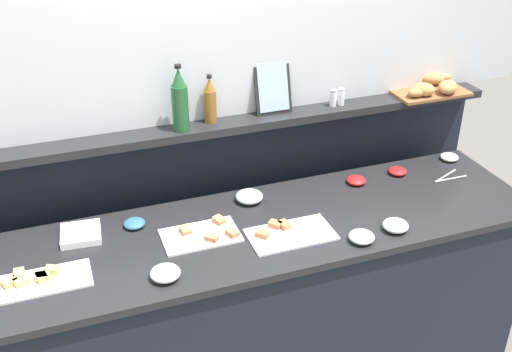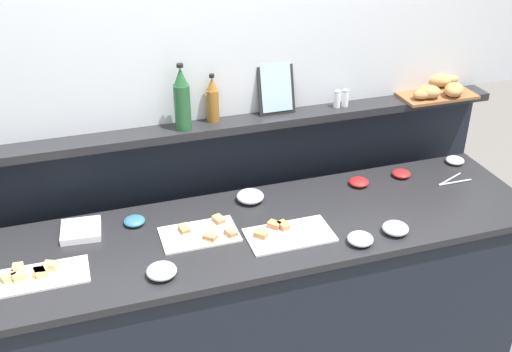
# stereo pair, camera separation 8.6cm
# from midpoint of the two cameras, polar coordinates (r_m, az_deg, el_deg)

# --- Properties ---
(ground_plane) EXTENTS (12.00, 12.00, 0.00)m
(ground_plane) POSITION_cam_midpoint_polar(r_m,az_deg,el_deg) (3.75, -3.05, -11.82)
(ground_plane) COLOR slate
(buffet_counter) EXTENTS (2.76, 0.69, 0.92)m
(buffet_counter) POSITION_cam_midpoint_polar(r_m,az_deg,el_deg) (3.01, -0.24, -12.31)
(buffet_counter) COLOR black
(buffet_counter) RESTS_ON ground_plane
(back_ledge_unit) EXTENTS (2.97, 0.22, 1.26)m
(back_ledge_unit) POSITION_cam_midpoint_polar(r_m,az_deg,el_deg) (3.29, -2.99, -4.00)
(back_ledge_unit) COLOR black
(back_ledge_unit) RESTS_ON ground_plane
(sandwich_platter_side) EXTENTS (0.38, 0.18, 0.04)m
(sandwich_platter_side) POSITION_cam_midpoint_polar(r_m,az_deg,el_deg) (2.59, -18.87, -8.74)
(sandwich_platter_side) COLOR white
(sandwich_platter_side) RESTS_ON buffet_counter
(sandwich_platter_rear) EXTENTS (0.34, 0.21, 0.04)m
(sandwich_platter_rear) POSITION_cam_midpoint_polar(r_m,az_deg,el_deg) (2.70, -4.12, -5.34)
(sandwich_platter_rear) COLOR white
(sandwich_platter_rear) RESTS_ON buffet_counter
(sandwich_platter_front) EXTENTS (0.38, 0.21, 0.04)m
(sandwich_platter_front) POSITION_cam_midpoint_polar(r_m,az_deg,el_deg) (2.69, 3.78, -5.40)
(sandwich_platter_front) COLOR white
(sandwich_platter_front) RESTS_ON buffet_counter
(glass_bowl_large) EXTENTS (0.11, 0.11, 0.05)m
(glass_bowl_large) POSITION_cam_midpoint_polar(r_m,az_deg,el_deg) (2.68, 10.60, -5.82)
(glass_bowl_large) COLOR silver
(glass_bowl_large) RESTS_ON buffet_counter
(glass_bowl_medium) EXTENTS (0.12, 0.12, 0.05)m
(glass_bowl_medium) POSITION_cam_midpoint_polar(r_m,az_deg,el_deg) (2.48, -7.79, -8.81)
(glass_bowl_medium) COLOR silver
(glass_bowl_medium) RESTS_ON buffet_counter
(glass_bowl_small) EXTENTS (0.12, 0.12, 0.05)m
(glass_bowl_small) POSITION_cam_midpoint_polar(r_m,az_deg,el_deg) (2.78, 13.72, -4.79)
(glass_bowl_small) COLOR silver
(glass_bowl_small) RESTS_ON buffet_counter
(glass_bowl_extra) EXTENTS (0.13, 0.13, 0.05)m
(glass_bowl_extra) POSITION_cam_midpoint_polar(r_m,az_deg,el_deg) (2.92, 0.29, -1.95)
(glass_bowl_extra) COLOR silver
(glass_bowl_extra) RESTS_ON buffet_counter
(condiment_bowl_red) EXTENTS (0.10, 0.10, 0.03)m
(condiment_bowl_red) POSITION_cam_midpoint_polar(r_m,az_deg,el_deg) (3.23, 14.11, 0.22)
(condiment_bowl_red) COLOR red
(condiment_bowl_red) RESTS_ON buffet_counter
(condiment_bowl_dark) EXTENTS (0.10, 0.10, 0.03)m
(condiment_bowl_dark) POSITION_cam_midpoint_polar(r_m,az_deg,el_deg) (3.11, 10.34, -0.57)
(condiment_bowl_dark) COLOR red
(condiment_bowl_dark) RESTS_ON buffet_counter
(condiment_bowl_cream) EXTENTS (0.10, 0.10, 0.03)m
(condiment_bowl_cream) POSITION_cam_midpoint_polar(r_m,az_deg,el_deg) (3.45, 18.72, 1.39)
(condiment_bowl_cream) COLOR silver
(condiment_bowl_cream) RESTS_ON buffet_counter
(condiment_bowl_teal) EXTENTS (0.10, 0.10, 0.03)m
(condiment_bowl_teal) POSITION_cam_midpoint_polar(r_m,az_deg,el_deg) (2.80, -10.39, -4.15)
(condiment_bowl_teal) COLOR teal
(condiment_bowl_teal) RESTS_ON buffet_counter
(serving_tongs) EXTENTS (0.19, 0.08, 0.01)m
(serving_tongs) POSITION_cam_midpoint_polar(r_m,az_deg,el_deg) (3.26, 18.49, -0.45)
(serving_tongs) COLOR #B7BABF
(serving_tongs) RESTS_ON buffet_counter
(napkin_stack) EXTENTS (0.18, 0.18, 0.03)m
(napkin_stack) POSITION_cam_midpoint_polar(r_m,az_deg,el_deg) (2.79, -15.14, -4.92)
(napkin_stack) COLOR white
(napkin_stack) RESTS_ON buffet_counter
(wine_bottle_green) EXTENTS (0.08, 0.08, 0.32)m
(wine_bottle_green) POSITION_cam_midpoint_polar(r_m,az_deg,el_deg) (2.84, -6.05, 7.03)
(wine_bottle_green) COLOR #23562D
(wine_bottle_green) RESTS_ON back_ledge_unit
(vinegar_bottle_amber) EXTENTS (0.06, 0.06, 0.24)m
(vinegar_bottle_amber) POSITION_cam_midpoint_polar(r_m,az_deg,el_deg) (2.92, -3.22, 7.02)
(vinegar_bottle_amber) COLOR #8E5B23
(vinegar_bottle_amber) RESTS_ON back_ledge_unit
(salt_shaker) EXTENTS (0.03, 0.03, 0.09)m
(salt_shaker) POSITION_cam_midpoint_polar(r_m,az_deg,el_deg) (3.13, 8.36, 7.09)
(salt_shaker) COLOR white
(salt_shaker) RESTS_ON back_ledge_unit
(pepper_shaker) EXTENTS (0.03, 0.03, 0.09)m
(pepper_shaker) POSITION_cam_midpoint_polar(r_m,az_deg,el_deg) (3.15, 9.09, 7.17)
(pepper_shaker) COLOR white
(pepper_shaker) RESTS_ON back_ledge_unit
(bread_basket) EXTENTS (0.40, 0.32, 0.08)m
(bread_basket) POSITION_cam_midpoint_polar(r_m,az_deg,el_deg) (3.41, 17.22, 7.82)
(bread_basket) COLOR brown
(bread_basket) RESTS_ON back_ledge_unit
(framed_picture) EXTENTS (0.18, 0.08, 0.27)m
(framed_picture) POSITION_cam_midpoint_polar(r_m,az_deg,el_deg) (3.01, 2.68, 8.32)
(framed_picture) COLOR black
(framed_picture) RESTS_ON back_ledge_unit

